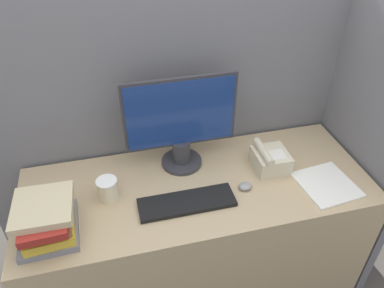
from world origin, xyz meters
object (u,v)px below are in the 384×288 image
monitor (181,126)px  desk_telephone (270,159)px  keyboard (187,202)px  mouse (245,186)px  coffee_cup (108,189)px  book_stack (46,219)px

monitor → desk_telephone: monitor is taller
keyboard → mouse: size_ratio=6.91×
coffee_cup → desk_telephone: (0.77, 0.02, -0.00)m
book_stack → desk_telephone: 1.02m
desk_telephone → coffee_cup: bearing=-178.4°
monitor → keyboard: monitor is taller
book_stack → mouse: bearing=3.5°
keyboard → desk_telephone: 0.47m
monitor → desk_telephone: 0.46m
mouse → desk_telephone: desk_telephone is taller
mouse → book_stack: bearing=-176.5°
desk_telephone → keyboard: bearing=-162.4°
mouse → monitor: bearing=133.9°
keyboard → book_stack: (-0.56, -0.02, 0.07)m
coffee_cup → book_stack: book_stack is taller
book_stack → desk_telephone: bearing=9.2°
coffee_cup → desk_telephone: size_ratio=0.58×
mouse → coffee_cup: coffee_cup is taller
coffee_cup → keyboard: bearing=-20.2°
monitor → keyboard: size_ratio=1.24×
monitor → book_stack: bearing=-153.6°
keyboard → desk_telephone: bearing=17.6°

